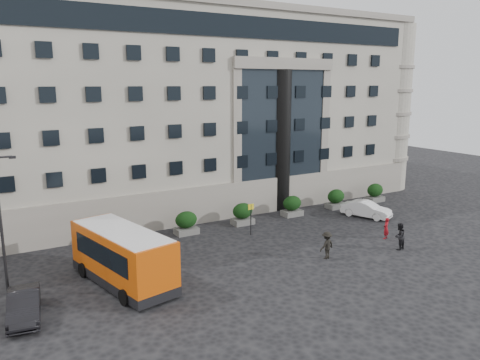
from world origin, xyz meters
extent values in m
plane|color=black|center=(0.00, 0.00, 0.00)|extent=(120.00, 120.00, 0.00)
cube|color=gray|center=(6.00, 22.00, 9.00)|extent=(44.00, 24.00, 18.00)
cylinder|color=black|center=(12.00, 10.30, 6.50)|extent=(1.80, 1.80, 13.00)
cube|color=#585855|center=(-4.00, 7.80, 0.25)|extent=(1.80, 1.20, 0.50)
ellipsoid|color=black|center=(-4.00, 7.80, 1.17)|extent=(1.80, 1.26, 1.34)
cube|color=#585855|center=(1.20, 7.80, 0.25)|extent=(1.80, 1.20, 0.50)
ellipsoid|color=black|center=(1.20, 7.80, 1.17)|extent=(1.80, 1.26, 1.34)
cube|color=#585855|center=(6.40, 7.80, 0.25)|extent=(1.80, 1.20, 0.50)
ellipsoid|color=black|center=(6.40, 7.80, 1.17)|extent=(1.80, 1.26, 1.34)
cube|color=#585855|center=(11.60, 7.80, 0.25)|extent=(1.80, 1.20, 0.50)
ellipsoid|color=black|center=(11.60, 7.80, 1.17)|extent=(1.80, 1.26, 1.34)
cube|color=#585855|center=(16.80, 7.80, 0.25)|extent=(1.80, 1.20, 0.50)
ellipsoid|color=black|center=(16.80, 7.80, 1.17)|extent=(1.80, 1.26, 1.34)
cube|color=#585855|center=(22.00, 7.80, 0.25)|extent=(1.80, 1.20, 0.50)
ellipsoid|color=black|center=(22.00, 7.80, 1.17)|extent=(1.80, 1.26, 1.34)
cylinder|color=#262628|center=(-12.00, 3.00, 4.00)|extent=(0.16, 0.16, 8.00)
cylinder|color=#262628|center=(-11.55, 3.00, 7.85)|extent=(0.90, 0.12, 0.12)
cube|color=black|center=(-11.10, 3.00, 7.80)|extent=(0.35, 0.18, 0.14)
cylinder|color=#262628|center=(5.50, 5.00, 1.25)|extent=(0.08, 0.08, 2.50)
cube|color=yellow|center=(5.50, 5.00, 2.30)|extent=(0.50, 0.06, 0.45)
cube|color=#C34809|center=(-5.89, 1.03, 1.92)|extent=(4.37, 8.36, 2.75)
cube|color=black|center=(-5.89, 1.03, 0.45)|extent=(4.42, 8.41, 0.55)
cube|color=black|center=(-5.89, 1.03, 2.22)|extent=(4.06, 6.67, 1.19)
cube|color=silver|center=(-5.89, 1.03, 3.25)|extent=(4.15, 7.95, 0.18)
cylinder|color=black|center=(-6.67, -1.76, 0.45)|extent=(0.47, 0.94, 0.90)
cylinder|color=black|center=(-4.01, -1.17, 0.45)|extent=(0.47, 0.94, 0.90)
cylinder|color=black|center=(-7.76, 3.22, 0.45)|extent=(0.47, 0.94, 0.90)
cylinder|color=black|center=(-5.10, 3.81, 0.45)|extent=(0.47, 0.94, 0.90)
imported|color=black|center=(-11.50, -0.60, 0.71)|extent=(2.05, 4.46, 1.42)
imported|color=white|center=(17.05, 4.07, 0.72)|extent=(3.14, 4.63, 1.44)
imported|color=maroon|center=(14.00, -1.04, 0.83)|extent=(0.71, 0.59, 1.67)
imported|color=black|center=(12.98, -3.21, 0.98)|extent=(1.10, 0.94, 1.97)
imported|color=black|center=(7.32, -1.93, 0.95)|extent=(1.34, 0.92, 1.90)
camera|label=1|loc=(-13.09, -25.10, 11.76)|focal=35.00mm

